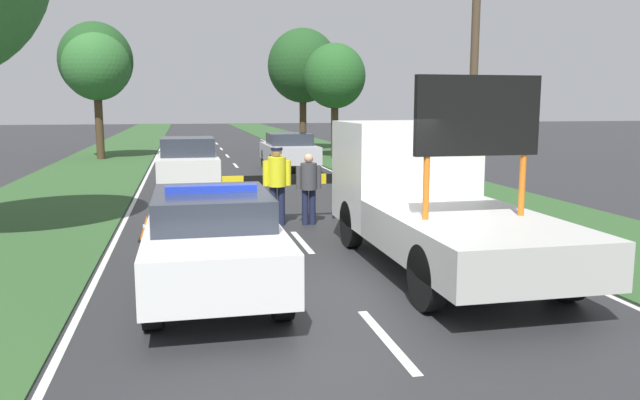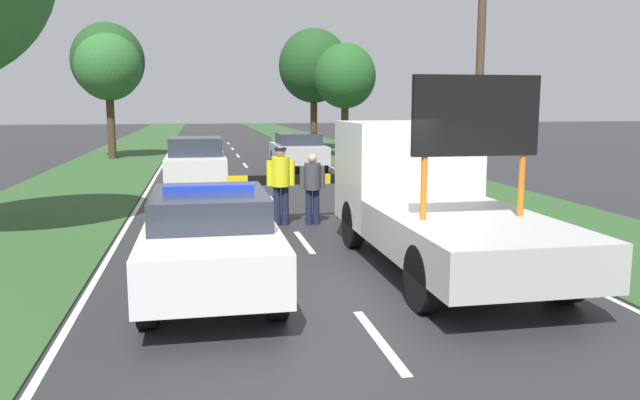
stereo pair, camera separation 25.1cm
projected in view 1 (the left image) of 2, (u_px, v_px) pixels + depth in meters
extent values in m
plane|color=#28282B|center=(346.00, 293.00, 9.02)|extent=(160.00, 160.00, 0.00)
cube|color=silver|center=(386.00, 339.00, 7.23)|extent=(0.12, 2.02, 0.01)
cube|color=silver|center=(302.00, 242.00, 12.34)|extent=(0.12, 2.02, 0.01)
cube|color=silver|center=(267.00, 201.00, 17.45)|extent=(0.12, 2.02, 0.01)
cube|color=silver|center=(248.00, 179.00, 22.56)|extent=(0.12, 2.02, 0.01)
cube|color=silver|center=(236.00, 165.00, 27.67)|extent=(0.12, 2.02, 0.01)
cube|color=silver|center=(227.00, 156.00, 32.78)|extent=(0.12, 2.02, 0.01)
cube|color=silver|center=(221.00, 149.00, 37.89)|extent=(0.12, 2.02, 0.01)
cube|color=silver|center=(217.00, 144.00, 43.00)|extent=(0.12, 2.02, 0.01)
cube|color=silver|center=(143.00, 185.00, 21.08)|extent=(0.10, 53.47, 0.01)
cube|color=silver|center=(350.00, 179.00, 22.61)|extent=(0.10, 53.47, 0.01)
cube|color=#2D5128|center=(98.00, 167.00, 27.08)|extent=(4.33, 120.00, 0.03)
cube|color=#2D5128|center=(359.00, 161.00, 29.57)|extent=(4.33, 120.00, 0.03)
cube|color=white|center=(212.00, 242.00, 9.09)|extent=(1.82, 4.77, 0.66)
cube|color=#282D38|center=(212.00, 207.00, 8.87)|extent=(1.60, 2.19, 0.43)
cylinder|color=black|center=(161.00, 244.00, 10.40)|extent=(0.24, 0.78, 0.78)
cylinder|color=black|center=(255.00, 240.00, 10.73)|extent=(0.24, 0.78, 0.78)
cylinder|color=black|center=(152.00, 297.00, 7.54)|extent=(0.24, 0.78, 0.78)
cylinder|color=black|center=(282.00, 289.00, 7.88)|extent=(0.24, 0.78, 0.78)
cube|color=#1E38C6|center=(211.00, 189.00, 8.83)|extent=(1.28, 0.24, 0.10)
cube|color=#193399|center=(212.00, 240.00, 9.08)|extent=(1.83, 3.91, 0.10)
cube|color=black|center=(206.00, 217.00, 11.44)|extent=(1.00, 0.08, 0.39)
cube|color=white|center=(403.00, 172.00, 11.93)|extent=(2.29, 2.15, 1.93)
cube|color=#232833|center=(386.00, 150.00, 12.89)|extent=(1.94, 0.04, 0.85)
cube|color=#B2B2AD|center=(473.00, 238.00, 9.11)|extent=(2.29, 3.89, 0.63)
cylinder|color=#D16619|center=(426.00, 188.00, 8.84)|extent=(0.09, 0.09, 0.90)
cylinder|color=#D16619|center=(522.00, 185.00, 9.15)|extent=(0.09, 0.09, 0.90)
cube|color=black|center=(478.00, 116.00, 8.84)|extent=(1.88, 0.12, 1.13)
cylinder|color=black|center=(351.00, 224.00, 11.86)|extent=(0.24, 0.89, 0.89)
cylinder|color=black|center=(451.00, 220.00, 12.29)|extent=(0.24, 0.89, 0.89)
cylinder|color=black|center=(427.00, 278.00, 8.19)|extent=(0.24, 0.89, 0.89)
cylinder|color=black|center=(566.00, 269.00, 8.63)|extent=(0.24, 0.89, 0.89)
cylinder|color=black|center=(235.00, 204.00, 14.36)|extent=(0.07, 0.07, 0.84)
cylinder|color=black|center=(334.00, 201.00, 14.85)|extent=(0.07, 0.07, 0.84)
cube|color=yellow|center=(233.00, 181.00, 14.27)|extent=(0.49, 0.08, 0.23)
cube|color=black|center=(254.00, 181.00, 14.37)|extent=(0.49, 0.08, 0.23)
cube|color=yellow|center=(275.00, 180.00, 14.47)|extent=(0.49, 0.08, 0.23)
cube|color=black|center=(295.00, 179.00, 14.58)|extent=(0.49, 0.08, 0.23)
cube|color=yellow|center=(316.00, 179.00, 14.68)|extent=(0.49, 0.08, 0.23)
cube|color=black|center=(336.00, 178.00, 14.78)|extent=(0.49, 0.08, 0.23)
cylinder|color=#191E38|center=(273.00, 206.00, 13.98)|extent=(0.17, 0.17, 0.88)
cylinder|color=#191E38|center=(281.00, 206.00, 14.02)|extent=(0.17, 0.17, 0.88)
cylinder|color=yellow|center=(277.00, 172.00, 13.88)|extent=(0.40, 0.40, 0.66)
cylinder|color=yellow|center=(266.00, 173.00, 13.83)|extent=(0.13, 0.13, 0.56)
cylinder|color=yellow|center=(288.00, 173.00, 13.94)|extent=(0.13, 0.13, 0.56)
sphere|color=#A57A5B|center=(277.00, 152.00, 13.81)|extent=(0.23, 0.23, 0.23)
cylinder|color=#141933|center=(277.00, 149.00, 13.80)|extent=(0.26, 0.26, 0.06)
cylinder|color=#191E38|center=(305.00, 207.00, 14.06)|extent=(0.15, 0.15, 0.80)
cylinder|color=#191E38|center=(312.00, 207.00, 14.09)|extent=(0.15, 0.15, 0.80)
cylinder|color=#3D3D42|center=(309.00, 176.00, 13.97)|extent=(0.37, 0.37, 0.60)
cylinder|color=#3D3D42|center=(299.00, 178.00, 13.92)|extent=(0.12, 0.12, 0.51)
cylinder|color=#3D3D42|center=(319.00, 177.00, 14.02)|extent=(0.12, 0.12, 0.51)
sphere|color=tan|center=(309.00, 158.00, 13.91)|extent=(0.21, 0.21, 0.21)
cube|color=black|center=(386.00, 229.00, 13.53)|extent=(0.37, 0.37, 0.03)
cone|color=orange|center=(386.00, 217.00, 13.49)|extent=(0.32, 0.32, 0.49)
cylinder|color=white|center=(386.00, 216.00, 13.49)|extent=(0.18, 0.18, 0.07)
cube|color=black|center=(148.00, 239.00, 12.50)|extent=(0.35, 0.35, 0.03)
cone|color=orange|center=(147.00, 227.00, 12.46)|extent=(0.30, 0.30, 0.46)
cylinder|color=white|center=(147.00, 226.00, 12.46)|extent=(0.17, 0.17, 0.07)
cube|color=silver|center=(188.00, 167.00, 19.72)|extent=(1.83, 4.05, 0.75)
cube|color=#282D38|center=(188.00, 146.00, 19.50)|extent=(1.61, 1.86, 0.56)
cylinder|color=black|center=(164.00, 175.00, 20.82)|extent=(0.24, 0.71, 0.71)
cylinder|color=black|center=(212.00, 174.00, 21.16)|extent=(0.24, 0.71, 0.71)
cylinder|color=black|center=(162.00, 184.00, 18.40)|extent=(0.24, 0.71, 0.71)
cylinder|color=black|center=(216.00, 183.00, 18.73)|extent=(0.24, 0.71, 0.71)
cube|color=#B2B2B7|center=(289.00, 153.00, 25.58)|extent=(1.89, 4.23, 0.68)
cube|color=#282D38|center=(289.00, 139.00, 25.37)|extent=(1.67, 1.94, 0.47)
cylinder|color=black|center=(265.00, 159.00, 26.72)|extent=(0.24, 0.77, 0.77)
cylinder|color=black|center=(303.00, 158.00, 27.07)|extent=(0.24, 0.77, 0.77)
cylinder|color=black|center=(273.00, 164.00, 24.19)|extent=(0.24, 0.77, 0.77)
cylinder|color=black|center=(315.00, 163.00, 24.54)|extent=(0.24, 0.77, 0.77)
cylinder|color=#42301E|center=(303.00, 122.00, 36.47)|extent=(0.40, 0.40, 3.38)
ellipsoid|color=#1E471E|center=(303.00, 66.00, 35.99)|extent=(4.04, 4.04, 4.24)
cylinder|color=#42301E|center=(99.00, 125.00, 30.40)|extent=(0.38, 0.38, 3.35)
ellipsoid|color=#2D662D|center=(96.00, 65.00, 29.96)|extent=(3.20, 3.20, 3.36)
cylinder|color=#42301E|center=(335.00, 129.00, 31.28)|extent=(0.37, 0.37, 2.94)
ellipsoid|color=#235623|center=(335.00, 76.00, 30.89)|extent=(3.05, 3.05, 3.20)
cylinder|color=#42301E|center=(99.00, 124.00, 30.92)|extent=(0.39, 0.39, 3.48)
ellipsoid|color=#1E471E|center=(96.00, 60.00, 30.45)|extent=(3.54, 3.54, 3.72)
cylinder|color=#473828|center=(475.00, 34.00, 14.99)|extent=(0.20, 0.20, 8.73)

